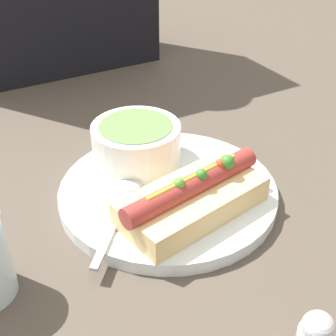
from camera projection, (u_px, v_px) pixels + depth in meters
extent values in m
plane|color=#4C4238|center=(168.00, 197.00, 0.55)|extent=(4.00, 4.00, 0.00)
cylinder|color=white|center=(168.00, 192.00, 0.54)|extent=(0.25, 0.25, 0.02)
cube|color=#E5C17F|center=(194.00, 200.00, 0.49)|extent=(0.17, 0.10, 0.03)
cylinder|color=#9E332D|center=(195.00, 185.00, 0.48)|extent=(0.17, 0.05, 0.02)
sphere|color=#C63F1E|center=(220.00, 164.00, 0.49)|extent=(0.01, 0.01, 0.01)
sphere|color=#518C2D|center=(179.00, 184.00, 0.46)|extent=(0.01, 0.01, 0.01)
sphere|color=#387A28|center=(201.00, 175.00, 0.48)|extent=(0.01, 0.01, 0.01)
sphere|color=#387A28|center=(227.00, 162.00, 0.50)|extent=(0.02, 0.02, 0.02)
cylinder|color=gold|center=(195.00, 176.00, 0.48)|extent=(0.12, 0.03, 0.01)
cylinder|color=silver|center=(136.00, 143.00, 0.57)|extent=(0.11, 0.11, 0.05)
cylinder|color=#66844C|center=(136.00, 130.00, 0.56)|extent=(0.09, 0.09, 0.01)
cube|color=#B7B7BC|center=(112.00, 228.00, 0.48)|extent=(0.08, 0.10, 0.00)
ellipsoid|color=#B7B7BC|center=(132.00, 181.00, 0.54)|extent=(0.05, 0.05, 0.01)
sphere|color=silver|center=(318.00, 327.00, 0.33)|extent=(0.02, 0.02, 0.02)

